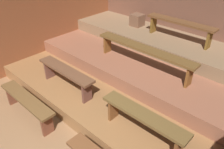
# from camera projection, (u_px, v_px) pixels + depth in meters

# --- Properties ---
(ground) EXTENTS (6.56, 5.60, 0.08)m
(ground) POSITION_uv_depth(u_px,v_px,m) (127.00, 102.00, 4.96)
(ground) COLOR #8A6341
(wall_back) EXTENTS (6.56, 0.06, 2.38)m
(wall_back) POSITION_uv_depth(u_px,v_px,m) (190.00, 21.00, 5.81)
(wall_back) COLOR brown
(wall_back) RESTS_ON ground
(wall_left) EXTENTS (0.06, 5.60, 2.38)m
(wall_left) POSITION_uv_depth(u_px,v_px,m) (44.00, 18.00, 6.00)
(wall_left) COLOR brown
(wall_left) RESTS_ON ground
(platform_lower) EXTENTS (5.76, 3.74, 0.29)m
(platform_lower) POSITION_uv_depth(u_px,v_px,m) (143.00, 85.00, 5.19)
(platform_lower) COLOR olive
(platform_lower) RESTS_ON ground
(platform_middle) EXTENTS (5.76, 2.54, 0.29)m
(platform_middle) POSITION_uv_depth(u_px,v_px,m) (159.00, 65.00, 5.41)
(platform_middle) COLOR #90573F
(platform_middle) RESTS_ON platform_lower
(platform_upper) EXTENTS (5.76, 1.32, 0.29)m
(platform_upper) POSITION_uv_depth(u_px,v_px,m) (174.00, 45.00, 5.63)
(platform_upper) COLOR #86694B
(platform_upper) RESTS_ON platform_middle
(bench_floor_left) EXTENTS (1.52, 0.27, 0.47)m
(bench_floor_left) POSITION_uv_depth(u_px,v_px,m) (27.00, 102.00, 4.32)
(bench_floor_left) COLOR brown
(bench_floor_left) RESTS_ON ground
(bench_lower_left) EXTENTS (1.50, 0.27, 0.47)m
(bench_lower_left) POSITION_uv_depth(u_px,v_px,m) (66.00, 73.00, 4.65)
(bench_lower_left) COLOR brown
(bench_lower_left) RESTS_ON platform_lower
(bench_lower_right) EXTENTS (1.50, 0.27, 0.47)m
(bench_lower_right) POSITION_uv_depth(u_px,v_px,m) (143.00, 119.00, 3.51)
(bench_lower_right) COLOR brown
(bench_lower_right) RESTS_ON platform_lower
(bench_middle_center) EXTENTS (2.39, 0.27, 0.47)m
(bench_middle_center) POSITION_uv_depth(u_px,v_px,m) (144.00, 51.00, 4.82)
(bench_middle_center) COLOR brown
(bench_middle_center) RESTS_ON platform_middle
(bench_upper_center) EXTENTS (1.71, 0.27, 0.47)m
(bench_upper_center) POSITION_uv_depth(u_px,v_px,m) (180.00, 25.00, 5.36)
(bench_upper_center) COLOR brown
(bench_upper_center) RESTS_ON platform_upper
(wooden_crate_upper) EXTENTS (0.32, 0.32, 0.32)m
(wooden_crate_upper) POSITION_uv_depth(u_px,v_px,m) (137.00, 20.00, 6.32)
(wooden_crate_upper) COLOR brown
(wooden_crate_upper) RESTS_ON platform_upper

